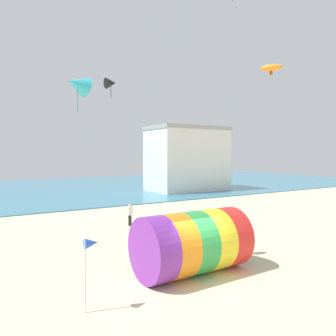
% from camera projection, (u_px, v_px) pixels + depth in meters
% --- Properties ---
extents(ground_plane, '(120.00, 120.00, 0.00)m').
position_uv_depth(ground_plane, '(202.00, 282.00, 13.13)').
color(ground_plane, beige).
extents(sea, '(120.00, 40.00, 0.10)m').
position_uv_depth(sea, '(34.00, 190.00, 46.48)').
color(sea, teal).
rests_on(sea, ground).
extents(giant_inflatable_tube, '(4.92, 2.78, 2.67)m').
position_uv_depth(giant_inflatable_tube, '(193.00, 243.00, 14.06)').
color(giant_inflatable_tube, purple).
rests_on(giant_inflatable_tube, ground).
extents(kite_handler, '(0.42, 0.37, 1.69)m').
position_uv_depth(kite_handler, '(246.00, 238.00, 16.68)').
color(kite_handler, '#726651').
rests_on(kite_handler, ground).
extents(kite_black_delta, '(0.83, 0.75, 1.31)m').
position_uv_depth(kite_black_delta, '(111.00, 83.00, 20.36)').
color(kite_black_delta, black).
extents(kite_cyan_delta, '(1.66, 1.50, 2.33)m').
position_uv_depth(kite_cyan_delta, '(77.00, 84.00, 19.01)').
color(kite_cyan_delta, '#2DB2C6').
extents(kite_orange_parafoil, '(1.16, 1.39, 0.71)m').
position_uv_depth(kite_orange_parafoil, '(271.00, 68.00, 19.66)').
color(kite_orange_parafoil, orange).
extents(bystander_near_water, '(0.36, 0.24, 1.56)m').
position_uv_depth(bystander_near_water, '(130.00, 215.00, 23.38)').
color(bystander_near_water, black).
rests_on(bystander_near_water, ground).
extents(promenade_building, '(10.61, 6.66, 8.87)m').
position_uv_depth(promenade_building, '(187.00, 159.00, 45.47)').
color(promenade_building, silver).
rests_on(promenade_building, ground).
extents(beach_flag, '(0.47, 0.36, 2.44)m').
position_uv_depth(beach_flag, '(91.00, 246.00, 10.61)').
color(beach_flag, silver).
rests_on(beach_flag, ground).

